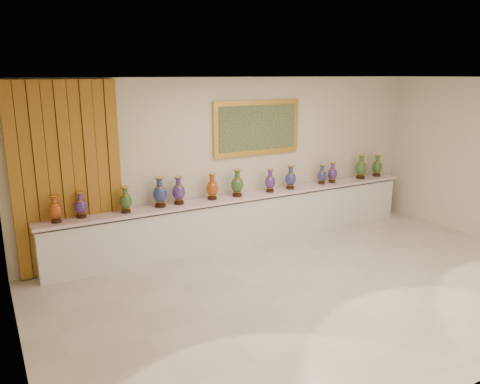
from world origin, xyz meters
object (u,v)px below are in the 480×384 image
object	(u,v)px
counter	(245,219)
vase_1	(81,206)
vase_0	(55,210)
vase_2	(125,201)

from	to	relation	value
counter	vase_1	distance (m)	2.97
vase_0	vase_2	distance (m)	1.05
vase_0	counter	bearing A→B (deg)	0.91
counter	vase_2	size ratio (longest dim) A/B	17.00
counter	vase_1	size ratio (longest dim) A/B	17.82
vase_0	vase_2	world-z (taller)	vase_2
vase_1	vase_2	xyz separation A→B (m)	(0.68, -0.07, 0.01)
counter	vase_2	bearing A→B (deg)	-178.60
counter	vase_1	xyz separation A→B (m)	(-2.90, 0.01, 0.65)
vase_0	vase_2	bearing A→B (deg)	-0.13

